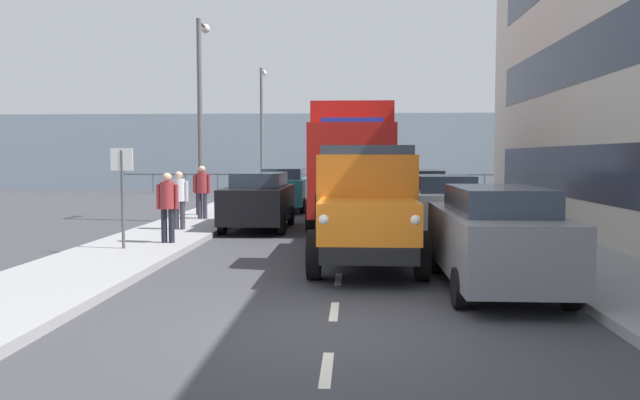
{
  "coord_description": "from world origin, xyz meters",
  "views": [
    {
      "loc": [
        -0.28,
        7.99,
        2.22
      ],
      "look_at": [
        0.69,
        -9.64,
        0.98
      ],
      "focal_mm": 35.19,
      "sensor_mm": 36.0,
      "label": 1
    }
  ],
  "objects_px": {
    "pedestrian_by_lamp": "(202,188)",
    "truck_vintage_orange": "(367,209)",
    "car_white_kerbside_1": "(442,206)",
    "car_maroon_kerbside_2": "(419,193)",
    "car_teal_oppositeside_1": "(284,189)",
    "pedestrian_near_railing": "(200,187)",
    "pedestrian_couple_b": "(167,202)",
    "street_sign": "(122,180)",
    "lamp_post_far": "(262,120)",
    "car_grey_kerbside_near": "(494,236)",
    "lorry_cargo_red": "(352,161)",
    "lamp_post_promenade": "(201,101)",
    "car_black_oppositeside_0": "(259,200)",
    "pedestrian_in_dark_coat": "(179,195)"
  },
  "relations": [
    {
      "from": "car_white_kerbside_1",
      "to": "car_maroon_kerbside_2",
      "type": "height_order",
      "value": "same"
    },
    {
      "from": "pedestrian_by_lamp",
      "to": "truck_vintage_orange",
      "type": "bearing_deg",
      "value": 123.56
    },
    {
      "from": "car_grey_kerbside_near",
      "to": "street_sign",
      "type": "relative_size",
      "value": 1.97
    },
    {
      "from": "lorry_cargo_red",
      "to": "street_sign",
      "type": "xyz_separation_m",
      "value": [
        5.11,
        6.89,
        -0.39
      ]
    },
    {
      "from": "car_teal_oppositeside_1",
      "to": "pedestrian_in_dark_coat",
      "type": "height_order",
      "value": "pedestrian_in_dark_coat"
    },
    {
      "from": "car_grey_kerbside_near",
      "to": "lamp_post_far",
      "type": "relative_size",
      "value": 0.66
    },
    {
      "from": "car_teal_oppositeside_1",
      "to": "lamp_post_promenade",
      "type": "height_order",
      "value": "lamp_post_promenade"
    },
    {
      "from": "lorry_cargo_red",
      "to": "pedestrian_couple_b",
      "type": "relative_size",
      "value": 4.9
    },
    {
      "from": "lorry_cargo_red",
      "to": "lamp_post_promenade",
      "type": "xyz_separation_m",
      "value": [
        5.08,
        -0.3,
        2.0
      ]
    },
    {
      "from": "pedestrian_couple_b",
      "to": "street_sign",
      "type": "bearing_deg",
      "value": 53.39
    },
    {
      "from": "car_teal_oppositeside_1",
      "to": "pedestrian_by_lamp",
      "type": "bearing_deg",
      "value": 67.27
    },
    {
      "from": "lorry_cargo_red",
      "to": "lamp_post_far",
      "type": "height_order",
      "value": "lamp_post_far"
    },
    {
      "from": "car_teal_oppositeside_1",
      "to": "lamp_post_far",
      "type": "height_order",
      "value": "lamp_post_far"
    },
    {
      "from": "pedestrian_near_railing",
      "to": "lamp_post_far",
      "type": "distance_m",
      "value": 12.09
    },
    {
      "from": "truck_vintage_orange",
      "to": "lamp_post_promenade",
      "type": "distance_m",
      "value": 10.44
    },
    {
      "from": "car_white_kerbside_1",
      "to": "pedestrian_couple_b",
      "type": "relative_size",
      "value": 2.56
    },
    {
      "from": "car_black_oppositeside_0",
      "to": "street_sign",
      "type": "xyz_separation_m",
      "value": [
        2.3,
        5.08,
        0.79
      ]
    },
    {
      "from": "car_white_kerbside_1",
      "to": "car_maroon_kerbside_2",
      "type": "bearing_deg",
      "value": -90.0
    },
    {
      "from": "car_black_oppositeside_0",
      "to": "pedestrian_by_lamp",
      "type": "xyz_separation_m",
      "value": [
        2.13,
        -1.57,
        0.29
      ]
    },
    {
      "from": "truck_vintage_orange",
      "to": "pedestrian_near_railing",
      "type": "height_order",
      "value": "truck_vintage_orange"
    },
    {
      "from": "pedestrian_in_dark_coat",
      "to": "lamp_post_promenade",
      "type": "bearing_deg",
      "value": -86.76
    },
    {
      "from": "truck_vintage_orange",
      "to": "pedestrian_in_dark_coat",
      "type": "height_order",
      "value": "truck_vintage_orange"
    },
    {
      "from": "car_grey_kerbside_near",
      "to": "street_sign",
      "type": "height_order",
      "value": "street_sign"
    },
    {
      "from": "pedestrian_by_lamp",
      "to": "street_sign",
      "type": "distance_m",
      "value": 6.68
    },
    {
      "from": "pedestrian_couple_b",
      "to": "car_white_kerbside_1",
      "type": "bearing_deg",
      "value": -163.03
    },
    {
      "from": "car_teal_oppositeside_1",
      "to": "truck_vintage_orange",
      "type": "bearing_deg",
      "value": 103.53
    },
    {
      "from": "car_teal_oppositeside_1",
      "to": "pedestrian_by_lamp",
      "type": "xyz_separation_m",
      "value": [
        2.13,
        5.08,
        0.29
      ]
    },
    {
      "from": "car_black_oppositeside_0",
      "to": "pedestrian_couple_b",
      "type": "relative_size",
      "value": 2.55
    },
    {
      "from": "car_teal_oppositeside_1",
      "to": "pedestrian_in_dark_coat",
      "type": "xyz_separation_m",
      "value": [
        2.07,
        8.03,
        0.22
      ]
    },
    {
      "from": "lorry_cargo_red",
      "to": "pedestrian_couple_b",
      "type": "height_order",
      "value": "lorry_cargo_red"
    },
    {
      "from": "pedestrian_couple_b",
      "to": "street_sign",
      "type": "relative_size",
      "value": 0.74
    },
    {
      "from": "car_grey_kerbside_near",
      "to": "car_teal_oppositeside_1",
      "type": "height_order",
      "value": "same"
    },
    {
      "from": "car_teal_oppositeside_1",
      "to": "pedestrian_near_railing",
      "type": "xyz_separation_m",
      "value": [
        2.55,
        3.61,
        0.23
      ]
    },
    {
      "from": "car_grey_kerbside_near",
      "to": "street_sign",
      "type": "distance_m",
      "value": 8.22
    },
    {
      "from": "street_sign",
      "to": "car_maroon_kerbside_2",
      "type": "bearing_deg",
      "value": -130.08
    },
    {
      "from": "car_grey_kerbside_near",
      "to": "pedestrian_couple_b",
      "type": "relative_size",
      "value": 2.64
    },
    {
      "from": "street_sign",
      "to": "car_teal_oppositeside_1",
      "type": "bearing_deg",
      "value": -101.07
    },
    {
      "from": "car_teal_oppositeside_1",
      "to": "lamp_post_promenade",
      "type": "relative_size",
      "value": 0.64
    },
    {
      "from": "truck_vintage_orange",
      "to": "lamp_post_far",
      "type": "relative_size",
      "value": 0.84
    },
    {
      "from": "car_black_oppositeside_0",
      "to": "car_white_kerbside_1",
      "type": "bearing_deg",
      "value": 158.6
    },
    {
      "from": "lorry_cargo_red",
      "to": "car_teal_oppositeside_1",
      "type": "xyz_separation_m",
      "value": [
        2.81,
        -4.84,
        -1.18
      ]
    },
    {
      "from": "car_white_kerbside_1",
      "to": "car_maroon_kerbside_2",
      "type": "relative_size",
      "value": 1.02
    },
    {
      "from": "truck_vintage_orange",
      "to": "pedestrian_near_railing",
      "type": "xyz_separation_m",
      "value": [
        5.68,
        -9.39,
        -0.05
      ]
    },
    {
      "from": "truck_vintage_orange",
      "to": "car_white_kerbside_1",
      "type": "relative_size",
      "value": 1.32
    },
    {
      "from": "car_black_oppositeside_0",
      "to": "lamp_post_far",
      "type": "height_order",
      "value": "lamp_post_far"
    },
    {
      "from": "lorry_cargo_red",
      "to": "pedestrian_near_railing",
      "type": "relative_size",
      "value": 4.91
    },
    {
      "from": "car_teal_oppositeside_1",
      "to": "lamp_post_far",
      "type": "distance_m",
      "value": 8.96
    },
    {
      "from": "lamp_post_promenade",
      "to": "pedestrian_couple_b",
      "type": "bearing_deg",
      "value": 96.33
    },
    {
      "from": "car_white_kerbside_1",
      "to": "pedestrian_near_railing",
      "type": "distance_m",
      "value": 9.28
    },
    {
      "from": "pedestrian_couple_b",
      "to": "pedestrian_by_lamp",
      "type": "xyz_separation_m",
      "value": [
        0.55,
        -5.68,
        0.05
      ]
    }
  ]
}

